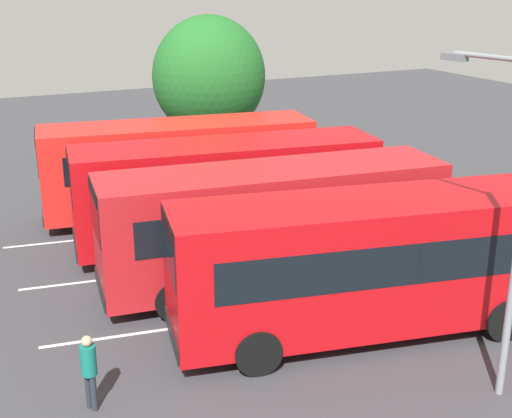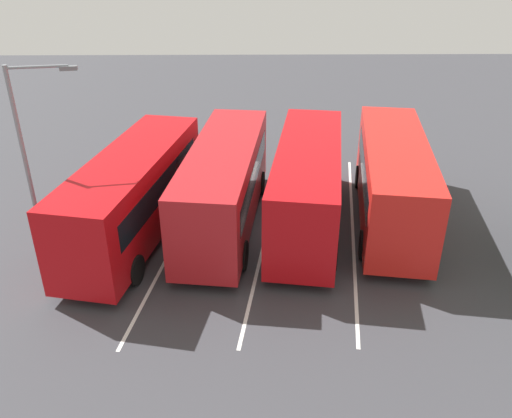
{
  "view_description": "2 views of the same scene",
  "coord_description": "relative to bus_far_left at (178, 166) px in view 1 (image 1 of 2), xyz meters",
  "views": [
    {
      "loc": [
        8.58,
        17.52,
        8.34
      ],
      "look_at": [
        0.45,
        0.67,
        1.96
      ],
      "focal_mm": 48.09,
      "sensor_mm": 36.0,
      "label": 1
    },
    {
      "loc": [
        -18.59,
        0.71,
        10.73
      ],
      "look_at": [
        -1.07,
        0.48,
        1.51
      ],
      "focal_mm": 36.95,
      "sensor_mm": 36.0,
      "label": 2
    }
  ],
  "objects": [
    {
      "name": "street_lamp",
      "position": [
        -2.18,
        13.42,
        2.15
      ],
      "size": [
        0.55,
        2.3,
        6.97
      ],
      "rotation": [
        0.0,
        0.0,
        -1.4
      ],
      "color": "gray",
      "rests_on": "ground"
    },
    {
      "name": "bus_center_right",
      "position": [
        -0.32,
        6.82,
        0.0
      ],
      "size": [
        9.82,
        3.61,
        3.44
      ],
      "rotation": [
        0.0,
        0.0,
        -0.13
      ],
      "color": "#AD191E",
      "rests_on": "ground"
    },
    {
      "name": "depot_tree",
      "position": [
        -3.48,
        -5.48,
        2.27
      ],
      "size": [
        5.01,
        4.51,
        6.8
      ],
      "color": "#4C3823",
      "rests_on": "ground"
    },
    {
      "name": "lane_stripe_inner_right",
      "position": [
        -0.77,
        8.59,
        -1.89
      ],
      "size": [
        14.05,
        2.26,
        0.01
      ],
      "primitive_type": "cube",
      "rotation": [
        0.0,
        0.0,
        -0.15
      ],
      "color": "silver",
      "rests_on": "ground"
    },
    {
      "name": "bus_far_left",
      "position": [
        0.0,
        0.0,
        0.0
      ],
      "size": [
        9.85,
        3.89,
        3.44
      ],
      "rotation": [
        0.0,
        0.0,
        -0.16
      ],
      "color": "red",
      "rests_on": "ground"
    },
    {
      "name": "bus_far_right",
      "position": [
        -1.16,
        10.25,
        0.0
      ],
      "size": [
        9.88,
        4.28,
        3.44
      ],
      "rotation": [
        0.0,
        0.0,
        -0.2
      ],
      "color": "#B70C11",
      "rests_on": "ground"
    },
    {
      "name": "bus_center_left",
      "position": [
        -0.37,
        3.5,
        0.0
      ],
      "size": [
        9.85,
        3.87,
        3.44
      ],
      "rotation": [
        0.0,
        0.0,
        -0.16
      ],
      "color": "#B70C11",
      "rests_on": "ground"
    },
    {
      "name": "lane_stripe_outer_left",
      "position": [
        -0.77,
        1.61,
        -1.89
      ],
      "size": [
        14.05,
        2.26,
        0.01
      ],
      "primitive_type": "cube",
      "rotation": [
        0.0,
        0.0,
        -0.15
      ],
      "color": "silver",
      "rests_on": "ground"
    },
    {
      "name": "ground_plane",
      "position": [
        -0.77,
        5.1,
        -1.89
      ],
      "size": [
        69.41,
        69.41,
        0.0
      ],
      "primitive_type": "plane",
      "color": "#38383D"
    },
    {
      "name": "pedestrian",
      "position": [
        5.64,
        10.47,
        -0.92
      ],
      "size": [
        0.42,
        0.42,
        1.66
      ],
      "rotation": [
        0.0,
        0.0,
        3.57
      ],
      "color": "#232833",
      "rests_on": "ground"
    },
    {
      "name": "lane_stripe_inner_left",
      "position": [
        -0.77,
        5.1,
        -1.89
      ],
      "size": [
        14.05,
        2.26,
        0.01
      ],
      "primitive_type": "cube",
      "rotation": [
        0.0,
        0.0,
        -0.15
      ],
      "color": "silver",
      "rests_on": "ground"
    }
  ]
}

